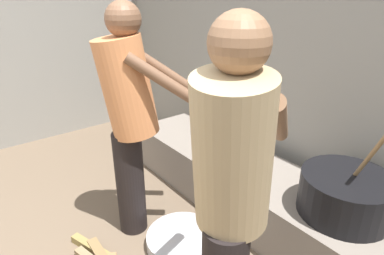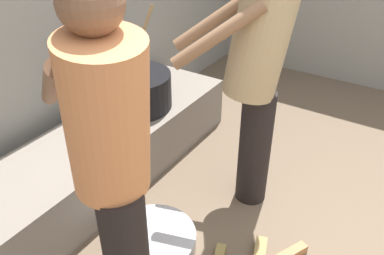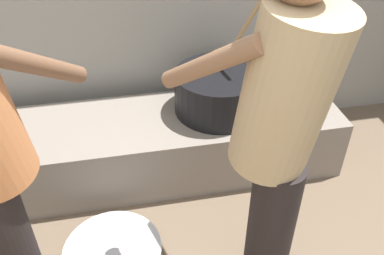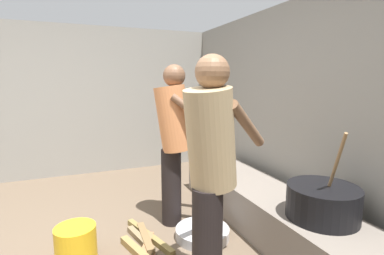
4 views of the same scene
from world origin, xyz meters
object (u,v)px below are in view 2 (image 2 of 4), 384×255
object	(u,v)px
cook_in_tan_shirt	(257,69)
metal_mixing_bowl	(153,240)
cook_in_orange_shirt	(112,159)
cooking_pot_main	(134,90)

from	to	relation	value
cook_in_tan_shirt	metal_mixing_bowl	bearing A→B (deg)	159.48
cook_in_orange_shirt	metal_mixing_bowl	bearing A→B (deg)	21.75
cooking_pot_main	cook_in_tan_shirt	bearing A→B (deg)	-91.90
cooking_pot_main	cook_in_orange_shirt	world-z (taller)	cook_in_orange_shirt
cooking_pot_main	metal_mixing_bowl	xyz separation A→B (m)	(-0.71, -0.69, -0.48)
cooking_pot_main	cook_in_orange_shirt	size ratio (longest dim) A/B	0.44
cook_in_tan_shirt	cook_in_orange_shirt	size ratio (longest dim) A/B	1.00
cook_in_tan_shirt	metal_mixing_bowl	xyz separation A→B (m)	(-0.68, 0.26, -0.87)
cook_in_orange_shirt	metal_mixing_bowl	world-z (taller)	cook_in_orange_shirt
metal_mixing_bowl	cook_in_tan_shirt	bearing A→B (deg)	-20.52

